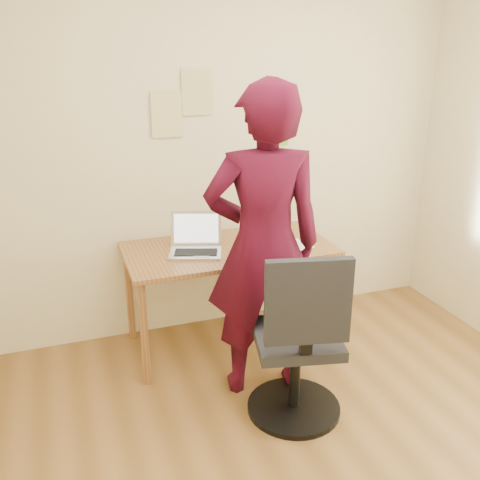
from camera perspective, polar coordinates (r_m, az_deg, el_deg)
name	(u,v)px	position (r m, az deg, el deg)	size (l,w,h in m)	color
room	(347,221)	(2.26, 11.36, 2.00)	(3.58, 3.58, 2.78)	brown
desk	(229,259)	(3.66, -1.22, -2.02)	(1.40, 0.70, 0.74)	#976134
laptop	(196,244)	(3.55, -4.76, -0.42)	(0.42, 0.39, 0.24)	#B6B5BD
paper_sheet	(287,243)	(3.71, 5.03, -0.33)	(0.23, 0.33, 0.00)	white
phone	(256,255)	(3.48, 1.76, -1.61)	(0.13, 0.15, 0.01)	black
wall_note_left	(167,115)	(3.68, -7.82, 13.09)	(0.21, 0.00, 0.30)	#D4C27F
wall_note_mid	(197,92)	(3.71, -4.61, 15.43)	(0.21, 0.00, 0.30)	#D4C27F
wall_note_right	(277,129)	(3.94, 3.95, 11.73)	(0.18, 0.00, 0.24)	#4EBC2A
office_chair	(299,350)	(3.03, 6.29, -11.56)	(0.55, 0.57, 1.05)	black
person	(264,246)	(3.08, 2.52, -0.64)	(0.69, 0.45, 1.88)	#3C0819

